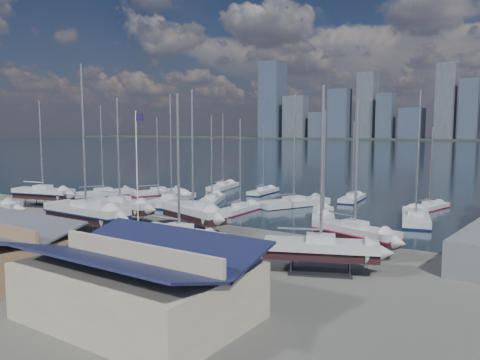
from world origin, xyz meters
The scene contains 26 objects.
ground centered at (0.00, -10.00, 0.00)m, with size 1400.00×1400.00×0.00m, color #605E59.
shed_blue centered at (16.00, -26.00, 2.42)m, with size 13.65×9.45×4.71m.
sailboat_cradle_0 centered at (-26.41, -4.29, 2.05)m, with size 10.03×4.94×15.64m.
sailboat_cradle_2 centered at (-8.12, -5.84, 2.04)m, with size 9.42×3.11×15.24m.
sailboat_cradle_3 centered at (-6.64, -12.05, 2.20)m, with size 11.59×3.54×18.40m.
sailboat_cradle_4 centered at (2.62, -4.63, 2.07)m, with size 10.04×5.47×15.80m.
sailboat_cradle_5 centered at (9.25, -14.59, 1.99)m, with size 8.89×2.70×14.41m.
sailboat_cradle_6 centered at (21.50, -4.32, 1.97)m, with size 8.91×5.07×14.06m.
sailboat_cradle_7 centered at (21.43, -11.74, 2.01)m, with size 9.20×5.76×14.68m.
sailboat_moored_0 centered at (-27.63, 7.84, 0.31)m, with size 6.44×11.25×16.23m.
sailboat_moored_1 centered at (-21.18, 14.59, 0.31)m, with size 6.14×9.77×14.19m.
sailboat_moored_2 centered at (-16.44, 27.54, 0.32)m, with size 5.07×10.47×15.24m.
sailboat_moored_3 centered at (-12.44, 8.41, 0.31)m, with size 6.44×12.21×17.58m.
sailboat_moored_4 centered at (-7.77, 12.54, 0.32)m, with size 6.46×9.68×14.28m.
sailboat_moored_5 centered at (-6.43, 25.95, 0.31)m, with size 3.12×8.77×12.86m.
sailboat_moored_6 centered at (0.63, 7.96, 0.31)m, with size 3.03×9.12×13.45m.
sailboat_moored_7 centered at (4.58, 16.43, 0.32)m, with size 7.81×11.77×17.35m.
sailboat_moored_8 centered at (9.85, 26.56, 0.31)m, with size 3.42×9.03×13.18m.
sailboat_moored_9 centered at (12.28, 9.69, 0.32)m, with size 6.30×9.85×14.47m.
sailboat_moored_10 centered at (22.54, 14.29, 0.31)m, with size 5.91×11.72×16.87m.
sailboat_moored_11 centered at (21.99, 24.74, 0.31)m, with size 4.24×8.53×12.29m.
car_a centered at (-7.28, -20.89, 0.78)m, with size 1.83×4.56×1.55m, color gray.
car_b centered at (-3.49, -18.04, 0.72)m, with size 1.52×4.36×1.44m, color gray.
car_c centered at (2.53, -21.22, 0.65)m, with size 2.17×4.70×1.31m, color gray.
car_d centered at (7.68, -20.41, 0.77)m, with size 2.16×5.32×1.54m, color gray.
flagpole centered at (0.63, -11.11, 7.73)m, with size 1.17×0.12×13.28m.
Camera 1 is at (36.18, -45.19, 11.22)m, focal length 35.00 mm.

